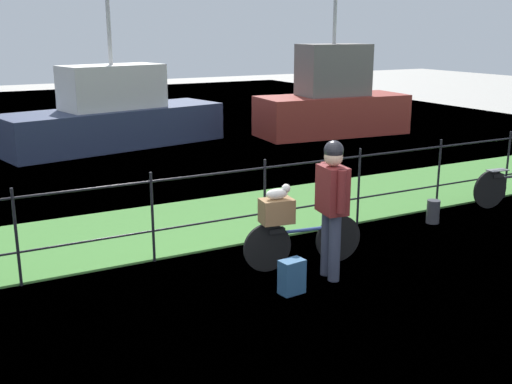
{
  "coord_description": "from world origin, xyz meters",
  "views": [
    {
      "loc": [
        -3.23,
        -5.21,
        2.92
      ],
      "look_at": [
        0.4,
        1.46,
        0.9
      ],
      "focal_mm": 43.18,
      "sensor_mm": 36.0,
      "label": 1
    }
  ],
  "objects_px": {
    "mooring_bollard": "(433,212)",
    "cyclist_person": "(332,198)",
    "wooden_crate": "(277,211)",
    "backpack_on_paving": "(292,277)",
    "bicycle_main": "(302,242)",
    "moored_boat_near": "(332,102)",
    "moored_boat_mid": "(114,117)",
    "terrier_dog": "(279,193)",
    "bicycle_parked": "(512,186)"
  },
  "relations": [
    {
      "from": "backpack_on_paving",
      "to": "moored_boat_mid",
      "type": "relative_size",
      "value": 0.07
    },
    {
      "from": "backpack_on_paving",
      "to": "moored_boat_near",
      "type": "bearing_deg",
      "value": -133.74
    },
    {
      "from": "wooden_crate",
      "to": "terrier_dog",
      "type": "relative_size",
      "value": 1.23
    },
    {
      "from": "terrier_dog",
      "to": "backpack_on_paving",
      "type": "relative_size",
      "value": 0.81
    },
    {
      "from": "terrier_dog",
      "to": "backpack_on_paving",
      "type": "xyz_separation_m",
      "value": [
        -0.22,
        -0.69,
        -0.79
      ]
    },
    {
      "from": "cyclist_person",
      "to": "moored_boat_mid",
      "type": "bearing_deg",
      "value": 89.15
    },
    {
      "from": "moored_boat_mid",
      "to": "terrier_dog",
      "type": "bearing_deg",
      "value": -93.55
    },
    {
      "from": "bicycle_main",
      "to": "cyclist_person",
      "type": "relative_size",
      "value": 0.94
    },
    {
      "from": "mooring_bollard",
      "to": "bicycle_parked",
      "type": "distance_m",
      "value": 1.88
    },
    {
      "from": "wooden_crate",
      "to": "backpack_on_paving",
      "type": "distance_m",
      "value": 0.92
    },
    {
      "from": "bicycle_main",
      "to": "cyclist_person",
      "type": "xyz_separation_m",
      "value": [
        0.1,
        -0.47,
        0.67
      ]
    },
    {
      "from": "backpack_on_paving",
      "to": "terrier_dog",
      "type": "bearing_deg",
      "value": -114.19
    },
    {
      "from": "backpack_on_paving",
      "to": "moored_boat_near",
      "type": "relative_size",
      "value": 0.09
    },
    {
      "from": "bicycle_parked",
      "to": "moored_boat_near",
      "type": "distance_m",
      "value": 7.6
    },
    {
      "from": "terrier_dog",
      "to": "moored_boat_near",
      "type": "height_order",
      "value": "moored_boat_near"
    },
    {
      "from": "wooden_crate",
      "to": "mooring_bollard",
      "type": "relative_size",
      "value": 1.09
    },
    {
      "from": "bicycle_parked",
      "to": "moored_boat_near",
      "type": "xyz_separation_m",
      "value": [
        1.53,
        7.42,
        0.56
      ]
    },
    {
      "from": "backpack_on_paving",
      "to": "bicycle_parked",
      "type": "height_order",
      "value": "bicycle_parked"
    },
    {
      "from": "bicycle_main",
      "to": "backpack_on_paving",
      "type": "height_order",
      "value": "bicycle_main"
    },
    {
      "from": "cyclist_person",
      "to": "bicycle_parked",
      "type": "relative_size",
      "value": 1.05
    },
    {
      "from": "wooden_crate",
      "to": "moored_boat_mid",
      "type": "distance_m",
      "value": 9.17
    },
    {
      "from": "terrier_dog",
      "to": "moored_boat_mid",
      "type": "distance_m",
      "value": 9.18
    },
    {
      "from": "mooring_bollard",
      "to": "cyclist_person",
      "type": "bearing_deg",
      "value": -159.06
    },
    {
      "from": "terrier_dog",
      "to": "mooring_bollard",
      "type": "xyz_separation_m",
      "value": [
        3.08,
        0.5,
        -0.81
      ]
    },
    {
      "from": "bicycle_main",
      "to": "cyclist_person",
      "type": "height_order",
      "value": "cyclist_person"
    },
    {
      "from": "bicycle_parked",
      "to": "moored_boat_mid",
      "type": "height_order",
      "value": "moored_boat_mid"
    },
    {
      "from": "bicycle_parked",
      "to": "moored_boat_mid",
      "type": "bearing_deg",
      "value": 117.12
    },
    {
      "from": "terrier_dog",
      "to": "moored_boat_near",
      "type": "relative_size",
      "value": 0.07
    },
    {
      "from": "bicycle_main",
      "to": "moored_boat_mid",
      "type": "xyz_separation_m",
      "value": [
        0.25,
        9.2,
        0.42
      ]
    },
    {
      "from": "bicycle_main",
      "to": "terrier_dog",
      "type": "xyz_separation_m",
      "value": [
        -0.32,
        0.05,
        0.67
      ]
    },
    {
      "from": "cyclist_person",
      "to": "mooring_bollard",
      "type": "relative_size",
      "value": 4.62
    },
    {
      "from": "bicycle_parked",
      "to": "moored_boat_near",
      "type": "height_order",
      "value": "moored_boat_near"
    },
    {
      "from": "cyclist_person",
      "to": "moored_boat_mid",
      "type": "relative_size",
      "value": 0.29
    },
    {
      "from": "wooden_crate",
      "to": "moored_boat_mid",
      "type": "height_order",
      "value": "moored_boat_mid"
    },
    {
      "from": "cyclist_person",
      "to": "terrier_dog",
      "type": "bearing_deg",
      "value": 129.44
    },
    {
      "from": "cyclist_person",
      "to": "backpack_on_paving",
      "type": "bearing_deg",
      "value": -165.05
    },
    {
      "from": "moored_boat_near",
      "to": "moored_boat_mid",
      "type": "bearing_deg",
      "value": 169.12
    },
    {
      "from": "bicycle_main",
      "to": "moored_boat_near",
      "type": "bearing_deg",
      "value": 52.64
    },
    {
      "from": "backpack_on_paving",
      "to": "mooring_bollard",
      "type": "distance_m",
      "value": 3.51
    },
    {
      "from": "mooring_bollard",
      "to": "moored_boat_mid",
      "type": "distance_m",
      "value": 9.03
    },
    {
      "from": "backpack_on_paving",
      "to": "moored_boat_mid",
      "type": "height_order",
      "value": "moored_boat_mid"
    },
    {
      "from": "cyclist_person",
      "to": "mooring_bollard",
      "type": "height_order",
      "value": "cyclist_person"
    },
    {
      "from": "mooring_bollard",
      "to": "bicycle_main",
      "type": "bearing_deg",
      "value": -168.81
    },
    {
      "from": "moored_boat_near",
      "to": "bicycle_main",
      "type": "bearing_deg",
      "value": -127.36
    },
    {
      "from": "bicycle_main",
      "to": "bicycle_parked",
      "type": "height_order",
      "value": "bicycle_parked"
    },
    {
      "from": "terrier_dog",
      "to": "wooden_crate",
      "type": "bearing_deg",
      "value": 171.78
    },
    {
      "from": "moored_boat_near",
      "to": "wooden_crate",
      "type": "bearing_deg",
      "value": -129.05
    },
    {
      "from": "moored_boat_near",
      "to": "terrier_dog",
      "type": "bearing_deg",
      "value": -128.93
    },
    {
      "from": "moored_boat_near",
      "to": "bicycle_parked",
      "type": "bearing_deg",
      "value": -101.65
    },
    {
      "from": "bicycle_main",
      "to": "wooden_crate",
      "type": "height_order",
      "value": "wooden_crate"
    }
  ]
}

